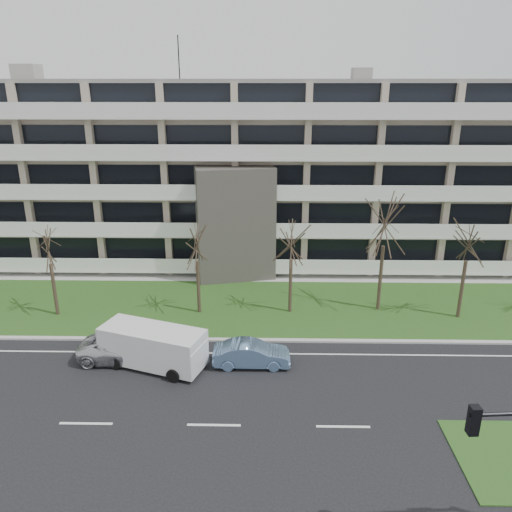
{
  "coord_description": "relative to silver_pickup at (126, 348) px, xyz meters",
  "views": [
    {
      "loc": [
        2.33,
        -19.23,
        15.12
      ],
      "look_at": [
        1.77,
        10.0,
        4.86
      ],
      "focal_mm": 35.0,
      "sensor_mm": 36.0,
      "label": 1
    }
  ],
  "objects": [
    {
      "name": "tree_5",
      "position": [
        15.85,
        7.01,
        5.77
      ],
      "size": [
        4.18,
        4.18,
        8.36
      ],
      "color": "#382B21",
      "rests_on": "ground"
    },
    {
      "name": "sidewalk",
      "position": [
        5.58,
        12.82,
        -0.69
      ],
      "size": [
        90.0,
        2.0,
        0.08
      ],
      "primitive_type": "cube",
      "color": "#B2B2AD",
      "rests_on": "ground"
    },
    {
      "name": "lane_edge_line",
      "position": [
        5.58,
        0.82,
        -0.73
      ],
      "size": [
        90.0,
        0.12,
        0.01
      ],
      "primitive_type": "cube",
      "color": "white",
      "rests_on": "ground"
    },
    {
      "name": "tree_6",
      "position": [
        21.01,
        5.86,
        4.93
      ],
      "size": [
        3.64,
        3.64,
        7.28
      ],
      "color": "#382B21",
      "rests_on": "ground"
    },
    {
      "name": "curb",
      "position": [
        5.58,
        2.32,
        -0.67
      ],
      "size": [
        90.0,
        0.35,
        0.12
      ],
      "primitive_type": "cube",
      "color": "#B2B2AD",
      "rests_on": "ground"
    },
    {
      "name": "tree_2",
      "position": [
        -6.27,
        5.74,
        4.39
      ],
      "size": [
        3.29,
        3.29,
        6.59
      ],
      "color": "#382B21",
      "rests_on": "ground"
    },
    {
      "name": "apartment_building",
      "position": [
        5.57,
        19.64,
        6.88
      ],
      "size": [
        60.5,
        15.1,
        18.75
      ],
      "color": "#C5B099",
      "rests_on": "ground"
    },
    {
      "name": "blue_sedan",
      "position": [
        7.19,
        -0.44,
        -0.02
      ],
      "size": [
        4.32,
        1.55,
        1.42
      ],
      "primitive_type": "imported",
      "rotation": [
        0.0,
        0.0,
        1.58
      ],
      "color": "#7BA3D6",
      "rests_on": "ground"
    },
    {
      "name": "ground",
      "position": [
        5.58,
        -5.68,
        -0.73
      ],
      "size": [
        160.0,
        160.0,
        0.0
      ],
      "primitive_type": "plane",
      "color": "black",
      "rests_on": "ground"
    },
    {
      "name": "tree_3",
      "position": [
        3.4,
        6.28,
        4.52
      ],
      "size": [
        3.38,
        3.38,
        6.77
      ],
      "color": "#382B21",
      "rests_on": "ground"
    },
    {
      "name": "white_van",
      "position": [
        1.78,
        -0.57,
        0.62
      ],
      "size": [
        6.21,
        3.94,
        2.26
      ],
      "rotation": [
        0.0,
        0.0,
        -0.33
      ],
      "color": "white",
      "rests_on": "ground"
    },
    {
      "name": "silver_pickup",
      "position": [
        0.0,
        0.0,
        0.0
      ],
      "size": [
        5.37,
        2.65,
        1.46
      ],
      "primitive_type": "imported",
      "rotation": [
        0.0,
        0.0,
        1.53
      ],
      "color": "silver",
      "rests_on": "ground"
    },
    {
      "name": "grass_verge",
      "position": [
        5.58,
        7.32,
        -0.7
      ],
      "size": [
        90.0,
        10.0,
        0.06
      ],
      "primitive_type": "cube",
      "color": "#274D19",
      "rests_on": "ground"
    },
    {
      "name": "tree_4",
      "position": [
        9.66,
        6.49,
        4.68
      ],
      "size": [
        3.48,
        3.48,
        6.96
      ],
      "color": "#382B21",
      "rests_on": "ground"
    }
  ]
}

